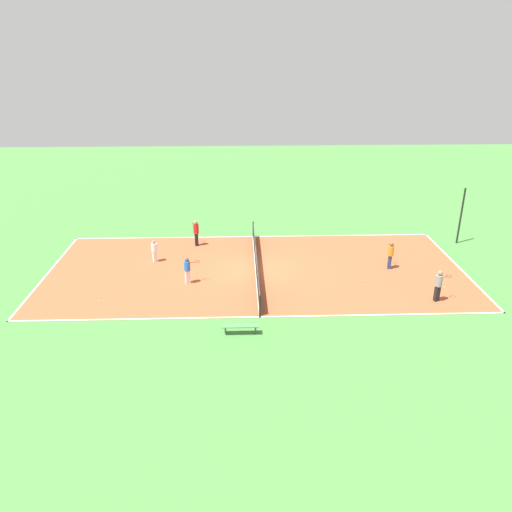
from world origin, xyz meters
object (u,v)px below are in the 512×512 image
at_px(player_baseline_gray, 439,284).
at_px(tennis_ball_right_alley, 363,281).
at_px(tennis_ball_midcourt, 99,301).
at_px(player_near_white, 154,250).
at_px(tennis_net, 256,261).
at_px(player_near_blue, 187,268).
at_px(tennis_ball_left_sideline, 445,287).
at_px(player_coach_red, 196,231).
at_px(fence_post_back_left, 461,216).
at_px(player_center_orange, 390,253).
at_px(bench, 240,327).

distance_m(player_baseline_gray, tennis_ball_right_alley, 4.16).
relative_size(player_baseline_gray, tennis_ball_midcourt, 25.37).
bearing_deg(player_near_white, tennis_net, 133.22).
height_order(player_near_blue, tennis_ball_left_sideline, player_near_blue).
distance_m(player_coach_red, fence_post_back_left, 17.51).
bearing_deg(player_near_blue, player_center_orange, -17.06).
height_order(player_near_white, tennis_ball_right_alley, player_near_white).
relative_size(tennis_ball_midcourt, fence_post_back_left, 0.02).
relative_size(player_near_blue, tennis_ball_midcourt, 22.96).
height_order(player_near_white, tennis_ball_midcourt, player_near_white).
relative_size(player_center_orange, tennis_ball_right_alley, 24.63).
relative_size(player_near_white, tennis_ball_midcourt, 20.51).
height_order(tennis_net, tennis_ball_midcourt, tennis_net).
bearing_deg(player_near_blue, tennis_ball_left_sideline, -29.26).
bearing_deg(tennis_ball_right_alley, player_center_orange, 131.98).
bearing_deg(player_center_orange, player_coach_red, 82.29).
relative_size(tennis_ball_left_sideline, fence_post_back_left, 0.02).
height_order(player_center_orange, player_near_blue, player_center_orange).
distance_m(bench, player_baseline_gray, 10.61).
xyz_separation_m(player_near_white, fence_post_back_left, (-2.51, 19.83, 1.10)).
relative_size(player_center_orange, player_coach_red, 0.96).
bearing_deg(player_baseline_gray, player_coach_red, 129.25).
bearing_deg(tennis_net, tennis_ball_midcourt, -65.57).
xyz_separation_m(player_center_orange, player_near_blue, (1.60, -11.79, -0.07)).
height_order(tennis_ball_right_alley, fence_post_back_left, fence_post_back_left).
bearing_deg(fence_post_back_left, player_near_white, -82.80).
relative_size(bench, fence_post_back_left, 0.44).
distance_m(player_near_blue, player_baseline_gray, 13.35).
xyz_separation_m(player_baseline_gray, tennis_ball_left_sideline, (-1.46, 1.02, -0.96)).
relative_size(player_coach_red, fence_post_back_left, 0.46).
relative_size(player_near_white, tennis_ball_right_alley, 20.51).
bearing_deg(player_baseline_gray, bench, 177.27).
xyz_separation_m(player_near_blue, player_baseline_gray, (2.56, 13.10, 0.11)).
bearing_deg(tennis_ball_left_sideline, fence_post_back_left, 153.07).
xyz_separation_m(tennis_ball_left_sideline, fence_post_back_left, (-6.73, 3.42, 1.84)).
height_order(bench, tennis_ball_midcourt, bench).
bearing_deg(player_near_blue, player_baseline_gray, -35.85).
bearing_deg(bench, tennis_ball_right_alley, 37.20).
bearing_deg(player_near_white, player_center_orange, 140.29).
relative_size(player_near_blue, tennis_ball_left_sideline, 22.96).
distance_m(bench, player_near_white, 10.00).
xyz_separation_m(tennis_net, player_near_white, (-1.44, -6.15, 0.22)).
distance_m(player_center_orange, player_near_white, 14.17).
distance_m(player_center_orange, player_baseline_gray, 4.36).
height_order(tennis_net, player_center_orange, player_center_orange).
bearing_deg(fence_post_back_left, player_center_orange, -55.01).
height_order(player_center_orange, fence_post_back_left, fence_post_back_left).
distance_m(tennis_net, tennis_ball_midcourt, 9.09).
bearing_deg(tennis_net, player_near_white, -103.21).
bearing_deg(player_center_orange, fence_post_back_left, -43.44).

